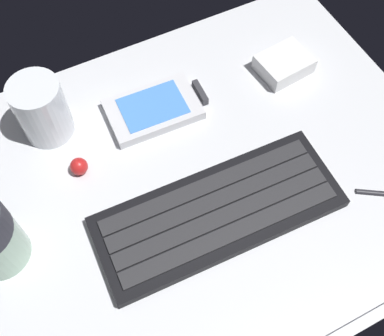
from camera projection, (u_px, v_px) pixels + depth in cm
name	position (u px, v px, depth cm)	size (l,w,h in cm)	color
ground_plane	(193.00, 185.00, 58.79)	(64.00, 48.00, 2.80)	silver
keyboard	(218.00, 212.00, 55.05)	(29.37, 12.03, 1.70)	black
handheld_device	(158.00, 107.00, 62.61)	(13.04, 8.12, 1.50)	silver
juice_cup	(42.00, 111.00, 58.37)	(6.40, 6.40, 8.50)	silver
charger_block	(284.00, 64.00, 65.73)	(7.00, 5.60, 2.40)	white
trackball_mouse	(79.00, 166.00, 57.72)	(2.20, 2.20, 2.20)	red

